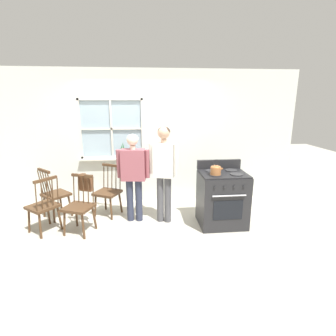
{
  "coord_description": "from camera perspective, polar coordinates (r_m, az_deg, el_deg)",
  "views": [
    {
      "loc": [
        -0.04,
        -3.98,
        2.1
      ],
      "look_at": [
        0.39,
        0.22,
        1.0
      ],
      "focal_mm": 28.0,
      "sensor_mm": 36.0,
      "label": 1
    }
  ],
  "objects": [
    {
      "name": "ground_plane",
      "position": [
        4.5,
        -4.82,
        -13.28
      ],
      "size": [
        16.0,
        16.0,
        0.0
      ],
      "primitive_type": "plane",
      "color": "#B2AD9E"
    },
    {
      "name": "wall_back",
      "position": [
        5.43,
        -5.01,
        6.47
      ],
      "size": [
        6.4,
        0.16,
        2.7
      ],
      "color": "silver",
      "rests_on": "ground_plane"
    },
    {
      "name": "chair_by_window",
      "position": [
        4.48,
        -18.75,
        -8.01
      ],
      "size": [
        0.54,
        0.53,
        0.94
      ],
      "rotation": [
        0.0,
        0.0,
        -0.38
      ],
      "color": "#4C331E",
      "rests_on": "ground_plane"
    },
    {
      "name": "chair_near_wall",
      "position": [
        5.19,
        -23.41,
        -5.36
      ],
      "size": [
        0.58,
        0.58,
        0.94
      ],
      "rotation": [
        0.0,
        0.0,
        2.36
      ],
      "color": "#4C331E",
      "rests_on": "ground_plane"
    },
    {
      "name": "chair_center_cluster",
      "position": [
        5.01,
        -12.91,
        -5.17
      ],
      "size": [
        0.56,
        0.55,
        0.94
      ],
      "rotation": [
        0.0,
        0.0,
        -0.48
      ],
      "color": "#4C331E",
      "rests_on": "ground_plane"
    },
    {
      "name": "chair_near_stove",
      "position": [
        4.71,
        -25.45,
        -7.61
      ],
      "size": [
        0.58,
        0.58,
        0.94
      ],
      "rotation": [
        0.0,
        0.0,
        -2.27
      ],
      "color": "#4C331E",
      "rests_on": "ground_plane"
    },
    {
      "name": "person_elderly_left",
      "position": [
        4.53,
        -7.54,
        -0.48
      ],
      "size": [
        0.57,
        0.26,
        1.55
      ],
      "rotation": [
        0.0,
        0.0,
        -0.12
      ],
      "color": "#2D3347",
      "rests_on": "ground_plane"
    },
    {
      "name": "person_teen_center",
      "position": [
        4.44,
        -0.91,
        0.4
      ],
      "size": [
        0.51,
        0.3,
        1.68
      ],
      "rotation": [
        0.0,
        0.0,
        -0.3
      ],
      "color": "#4C4C51",
      "rests_on": "ground_plane"
    },
    {
      "name": "stove",
      "position": [
        4.59,
        11.69,
        -6.47
      ],
      "size": [
        0.78,
        0.68,
        1.08
      ],
      "color": "#232326",
      "rests_on": "ground_plane"
    },
    {
      "name": "kettle",
      "position": [
        4.26,
        10.36,
        -0.3
      ],
      "size": [
        0.21,
        0.17,
        0.25
      ],
      "color": "#A86638",
      "rests_on": "stove"
    },
    {
      "name": "potted_plant",
      "position": [
        5.41,
        -9.8,
        3.08
      ],
      "size": [
        0.16,
        0.16,
        0.34
      ],
      "color": "#42474C",
      "rests_on": "wall_back"
    },
    {
      "name": "handbag",
      "position": [
        4.55,
        -17.44,
        -3.08
      ],
      "size": [
        0.24,
        0.24,
        0.31
      ],
      "color": "brown",
      "rests_on": "chair_by_window"
    }
  ]
}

